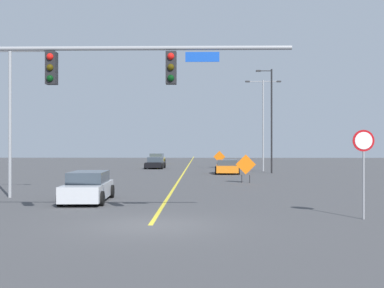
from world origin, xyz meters
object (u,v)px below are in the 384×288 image
street_lamp_far_right (10,107)px  stop_sign (364,157)px  construction_sign_left_lane (246,165)px  car_orange_approaching (227,167)px  car_yellow_passing (157,159)px  car_black_near (155,163)px  street_lamp_mid_right (271,117)px  traffic_signal_assembly (54,81)px  construction_sign_median_near (219,157)px  street_lamp_far_left (263,118)px  car_silver_distant (88,187)px

street_lamp_far_right → stop_sign: bearing=-23.8°
construction_sign_left_lane → stop_sign: bearing=-80.8°
car_orange_approaching → car_yellow_passing: car_yellow_passing is taller
stop_sign → street_lamp_far_right: (-15.19, 6.71, 2.31)m
car_black_near → street_lamp_mid_right: bearing=-37.2°
traffic_signal_assembly → car_yellow_passing: traffic_signal_assembly is taller
stop_sign → car_orange_approaching: stop_sign is taller
construction_sign_median_near → car_yellow_passing: construction_sign_median_near is taller
traffic_signal_assembly → street_lamp_far_left: (11.01, 32.99, 0.67)m
street_lamp_far_right → construction_sign_median_near: street_lamp_far_right is taller
car_yellow_passing → car_black_near: bearing=-85.3°
stop_sign → construction_sign_left_lane: 16.49m
stop_sign → construction_sign_median_near: bearing=95.4°
street_lamp_mid_right → stop_sign: bearing=-91.6°
construction_sign_left_lane → car_orange_approaching: (-0.72, 10.69, -0.61)m
traffic_signal_assembly → construction_sign_median_near: (6.86, 39.46, -3.47)m
traffic_signal_assembly → street_lamp_far_right: bearing=119.9°
construction_sign_left_lane → construction_sign_median_near: bearing=92.6°
street_lamp_far_right → car_yellow_passing: bearing=85.8°
car_orange_approaching → stop_sign: bearing=-82.9°
construction_sign_left_lane → construction_sign_median_near: 21.77m
stop_sign → construction_sign_median_near: (-3.62, 38.00, -0.99)m
street_lamp_far_left → car_black_near: street_lamp_far_left is taller
street_lamp_mid_right → street_lamp_far_right: bearing=-126.9°
street_lamp_far_right → construction_sign_median_near: size_ratio=3.78×
car_black_near → car_orange_approaching: bearing=-52.6°
street_lamp_far_right → car_black_near: (4.37, 30.01, -3.91)m
car_black_near → car_silver_distant: size_ratio=0.86×
street_lamp_far_left → construction_sign_median_near: street_lamp_far_left is taller
construction_sign_left_lane → car_black_near: size_ratio=0.49×
construction_sign_left_lane → car_black_near: construction_sign_left_lane is taller
traffic_signal_assembly → street_lamp_far_left: street_lamp_far_left is taller
construction_sign_median_near → car_orange_approaching: 11.08m
street_lamp_far_right → construction_sign_left_lane: 16.11m
construction_sign_median_near → car_orange_approaching: (0.28, -11.06, -0.61)m
car_yellow_passing → traffic_signal_assembly: bearing=-88.4°
street_lamp_far_left → car_black_near: bearing=155.4°
construction_sign_median_near → car_silver_distant: bearing=-102.5°
stop_sign → car_yellow_passing: size_ratio=0.70×
street_lamp_far_right → car_yellow_passing: (3.23, 43.89, -3.82)m
street_lamp_far_left → construction_sign_left_lane: 16.14m
street_lamp_far_right → construction_sign_median_near: (11.56, 31.29, -3.29)m
street_lamp_far_right → car_silver_distant: bearing=-20.3°
traffic_signal_assembly → construction_sign_median_near: bearing=80.1°
traffic_signal_assembly → street_lamp_mid_right: street_lamp_mid_right is taller
construction_sign_left_lane → car_silver_distant: (-8.30, -11.12, -0.54)m
traffic_signal_assembly → car_silver_distant: (-0.44, 6.60, -4.01)m
traffic_signal_assembly → construction_sign_left_lane: 19.68m
street_lamp_far_right → street_lamp_mid_right: (15.95, 21.21, 0.72)m
construction_sign_left_lane → construction_sign_median_near: construction_sign_left_lane is taller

